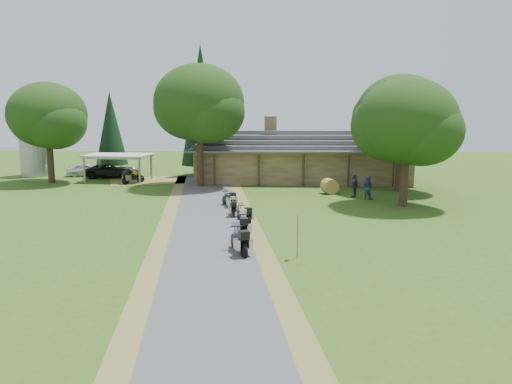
{
  "coord_description": "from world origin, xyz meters",
  "views": [
    {
      "loc": [
        3.38,
        -24.95,
        6.6
      ],
      "look_at": [
        2.23,
        6.21,
        1.6
      ],
      "focal_mm": 35.0,
      "sensor_mm": 36.0,
      "label": 1
    }
  ],
  "objects_px": {
    "car_white_sedan": "(86,168)",
    "motorcycle_carport_a": "(133,176)",
    "car_dark_suv": "(112,167)",
    "silo": "(35,145)",
    "motorcycle_row_b": "(243,225)",
    "carport": "(119,168)",
    "motorcycle_row_a": "(239,238)",
    "motorcycle_row_d": "(233,207)",
    "hay_bale": "(330,186)",
    "lodge": "(301,155)",
    "motorcycle_row_e": "(228,198)",
    "motorcycle_row_c": "(244,213)"
  },
  "relations": [
    {
      "from": "silo",
      "to": "motorcycle_row_d",
      "type": "distance_m",
      "value": 29.82
    },
    {
      "from": "car_dark_suv",
      "to": "motorcycle_row_b",
      "type": "height_order",
      "value": "car_dark_suv"
    },
    {
      "from": "carport",
      "to": "car_white_sedan",
      "type": "xyz_separation_m",
      "value": [
        -4.52,
        3.52,
        -0.44
      ]
    },
    {
      "from": "carport",
      "to": "motorcycle_carport_a",
      "type": "bearing_deg",
      "value": -39.1
    },
    {
      "from": "car_dark_suv",
      "to": "motorcycle_row_d",
      "type": "bearing_deg",
      "value": -147.18
    },
    {
      "from": "car_white_sedan",
      "to": "motorcycle_carport_a",
      "type": "xyz_separation_m",
      "value": [
        6.42,
        -5.35,
        -0.14
      ]
    },
    {
      "from": "motorcycle_row_b",
      "to": "silo",
      "type": "bearing_deg",
      "value": 36.87
    },
    {
      "from": "lodge",
      "to": "motorcycle_row_d",
      "type": "distance_m",
      "value": 18.28
    },
    {
      "from": "silo",
      "to": "motorcycle_row_c",
      "type": "distance_m",
      "value": 31.9
    },
    {
      "from": "motorcycle_row_d",
      "to": "hay_bale",
      "type": "bearing_deg",
      "value": -45.86
    },
    {
      "from": "silo",
      "to": "carport",
      "type": "bearing_deg",
      "value": -20.38
    },
    {
      "from": "car_white_sedan",
      "to": "motorcycle_carport_a",
      "type": "height_order",
      "value": "car_white_sedan"
    },
    {
      "from": "carport",
      "to": "motorcycle_row_a",
      "type": "height_order",
      "value": "carport"
    },
    {
      "from": "car_white_sedan",
      "to": "motorcycle_row_b",
      "type": "distance_m",
      "value": 30.94
    },
    {
      "from": "carport",
      "to": "motorcycle_row_e",
      "type": "distance_m",
      "value": 17.51
    },
    {
      "from": "car_dark_suv",
      "to": "motorcycle_row_a",
      "type": "height_order",
      "value": "car_dark_suv"
    },
    {
      "from": "hay_bale",
      "to": "motorcycle_row_b",
      "type": "bearing_deg",
      "value": -112.73
    },
    {
      "from": "car_dark_suv",
      "to": "motorcycle_row_a",
      "type": "relative_size",
      "value": 2.76
    },
    {
      "from": "carport",
      "to": "hay_bale",
      "type": "bearing_deg",
      "value": -15.0
    },
    {
      "from": "silo",
      "to": "motorcycle_row_b",
      "type": "xyz_separation_m",
      "value": [
        23.31,
        -25.34,
        -2.5
      ]
    },
    {
      "from": "motorcycle_carport_a",
      "to": "motorcycle_row_c",
      "type": "bearing_deg",
      "value": -105.15
    },
    {
      "from": "silo",
      "to": "motorcycle_row_d",
      "type": "xyz_separation_m",
      "value": [
        22.31,
        -19.61,
        -2.62
      ]
    },
    {
      "from": "carport",
      "to": "silo",
      "type": "bearing_deg",
      "value": 164.22
    },
    {
      "from": "carport",
      "to": "car_white_sedan",
      "type": "distance_m",
      "value": 5.74
    },
    {
      "from": "motorcycle_row_a",
      "to": "motorcycle_carport_a",
      "type": "bearing_deg",
      "value": 6.36
    },
    {
      "from": "lodge",
      "to": "motorcycle_carport_a",
      "type": "height_order",
      "value": "lodge"
    },
    {
      "from": "motorcycle_row_d",
      "to": "lodge",
      "type": "bearing_deg",
      "value": -24.02
    },
    {
      "from": "motorcycle_row_e",
      "to": "motorcycle_carport_a",
      "type": "xyz_separation_m",
      "value": [
        -9.94,
        11.06,
        0.1
      ]
    },
    {
      "from": "motorcycle_row_c",
      "to": "motorcycle_row_e",
      "type": "height_order",
      "value": "motorcycle_row_e"
    },
    {
      "from": "silo",
      "to": "motorcycle_row_d",
      "type": "height_order",
      "value": "silo"
    },
    {
      "from": "motorcycle_carport_a",
      "to": "hay_bale",
      "type": "relative_size",
      "value": 1.7
    },
    {
      "from": "carport",
      "to": "motorcycle_row_e",
      "type": "height_order",
      "value": "carport"
    },
    {
      "from": "car_white_sedan",
      "to": "carport",
      "type": "bearing_deg",
      "value": -141.46
    },
    {
      "from": "motorcycle_row_d",
      "to": "motorcycle_row_e",
      "type": "height_order",
      "value": "motorcycle_row_e"
    },
    {
      "from": "lodge",
      "to": "motorcycle_carport_a",
      "type": "relative_size",
      "value": 10.28
    },
    {
      "from": "lodge",
      "to": "motorcycle_row_b",
      "type": "bearing_deg",
      "value": -100.38
    },
    {
      "from": "carport",
      "to": "motorcycle_carport_a",
      "type": "height_order",
      "value": "carport"
    },
    {
      "from": "motorcycle_row_b",
      "to": "hay_bale",
      "type": "distance_m",
      "value": 15.93
    },
    {
      "from": "car_white_sedan",
      "to": "motorcycle_row_c",
      "type": "height_order",
      "value": "car_white_sedan"
    },
    {
      "from": "hay_bale",
      "to": "motorcycle_row_d",
      "type": "bearing_deg",
      "value": -128.6
    },
    {
      "from": "car_dark_suv",
      "to": "motorcycle_carport_a",
      "type": "xyz_separation_m",
      "value": [
        3.35,
        -4.33,
        -0.38
      ]
    },
    {
      "from": "carport",
      "to": "motorcycle_row_e",
      "type": "relative_size",
      "value": 3.31
    },
    {
      "from": "silo",
      "to": "hay_bale",
      "type": "relative_size",
      "value": 5.2
    },
    {
      "from": "motorcycle_row_c",
      "to": "motorcycle_row_d",
      "type": "height_order",
      "value": "motorcycle_row_c"
    },
    {
      "from": "motorcycle_row_a",
      "to": "hay_bale",
      "type": "xyz_separation_m",
      "value": [
        6.18,
        17.68,
        -0.1
      ]
    },
    {
      "from": "silo",
      "to": "car_dark_suv",
      "type": "height_order",
      "value": "silo"
    },
    {
      "from": "car_white_sedan",
      "to": "motorcycle_carport_a",
      "type": "distance_m",
      "value": 8.36
    },
    {
      "from": "motorcycle_row_d",
      "to": "hay_bale",
      "type": "relative_size",
      "value": 1.36
    },
    {
      "from": "motorcycle_row_b",
      "to": "motorcycle_row_c",
      "type": "xyz_separation_m",
      "value": [
        -0.19,
        3.51,
        -0.09
      ]
    },
    {
      "from": "silo",
      "to": "motorcycle_row_b",
      "type": "bearing_deg",
      "value": -47.38
    }
  ]
}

